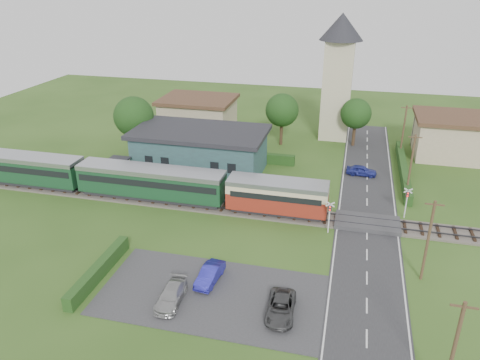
% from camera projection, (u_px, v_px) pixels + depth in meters
% --- Properties ---
extents(ground, '(120.00, 120.00, 0.00)m').
position_uv_depth(ground, '(262.00, 222.00, 46.00)').
color(ground, '#2D4C19').
extents(railway_track, '(76.00, 3.20, 0.49)m').
position_uv_depth(railway_track, '(266.00, 212.00, 47.73)').
color(railway_track, '#4C443D').
rests_on(railway_track, ground).
extents(road, '(6.00, 70.00, 0.05)m').
position_uv_depth(road, '(367.00, 235.00, 43.78)').
color(road, '#28282B').
rests_on(road, ground).
extents(car_park, '(17.00, 9.00, 0.08)m').
position_uv_depth(car_park, '(212.00, 294.00, 35.69)').
color(car_park, '#333335').
rests_on(car_park, ground).
extents(crossing_deck, '(6.20, 3.40, 0.45)m').
position_uv_depth(crossing_deck, '(367.00, 223.00, 45.47)').
color(crossing_deck, '#333335').
rests_on(crossing_deck, ground).
extents(platform, '(30.00, 3.00, 0.45)m').
position_uv_depth(platform, '(185.00, 188.00, 52.73)').
color(platform, gray).
rests_on(platform, ground).
extents(equipment_hut, '(2.30, 2.30, 2.55)m').
position_uv_depth(equipment_hut, '(119.00, 169.00, 53.88)').
color(equipment_hut, beige).
rests_on(equipment_hut, platform).
extents(station_building, '(16.00, 9.00, 5.30)m').
position_uv_depth(station_building, '(200.00, 150.00, 56.86)').
color(station_building, '#2F4749').
rests_on(station_building, ground).
extents(train, '(43.20, 2.90, 3.40)m').
position_uv_depth(train, '(124.00, 179.00, 50.36)').
color(train, '#232328').
rests_on(train, ground).
extents(church_tower, '(6.00, 6.00, 17.60)m').
position_uv_depth(church_tower, '(339.00, 68.00, 65.54)').
color(church_tower, beige).
rests_on(church_tower, ground).
extents(house_west, '(10.80, 8.80, 5.50)m').
position_uv_depth(house_west, '(198.00, 115.00, 70.34)').
color(house_west, tan).
rests_on(house_west, ground).
extents(house_east, '(8.80, 8.80, 5.50)m').
position_uv_depth(house_east, '(447.00, 136.00, 61.71)').
color(house_east, tan).
rests_on(house_east, ground).
extents(hedge_carpark, '(0.80, 9.00, 1.20)m').
position_uv_depth(hedge_carpark, '(99.00, 271.00, 37.56)').
color(hedge_carpark, '#193814').
rests_on(hedge_carpark, ground).
extents(hedge_roadside, '(0.80, 18.00, 1.20)m').
position_uv_depth(hedge_roadside, '(403.00, 169.00, 56.79)').
color(hedge_roadside, '#193814').
rests_on(hedge_roadside, ground).
extents(hedge_station, '(22.00, 0.80, 1.30)m').
position_uv_depth(hedge_station, '(212.00, 153.00, 61.69)').
color(hedge_station, '#193814').
rests_on(hedge_station, ground).
extents(tree_a, '(5.20, 5.20, 8.00)m').
position_uv_depth(tree_a, '(134.00, 117.00, 60.64)').
color(tree_a, '#332316').
rests_on(tree_a, ground).
extents(tree_b, '(4.60, 4.60, 7.34)m').
position_uv_depth(tree_b, '(282.00, 110.00, 64.78)').
color(tree_b, '#332316').
rests_on(tree_b, ground).
extents(tree_c, '(4.20, 4.20, 6.78)m').
position_uv_depth(tree_c, '(356.00, 114.00, 64.49)').
color(tree_c, '#332316').
rests_on(tree_c, ground).
extents(utility_pole_a, '(1.40, 0.22, 7.00)m').
position_uv_depth(utility_pole_a, '(453.00, 352.00, 25.43)').
color(utility_pole_a, '#473321').
rests_on(utility_pole_a, ground).
extents(utility_pole_b, '(1.40, 0.22, 7.00)m').
position_uv_depth(utility_pole_b, '(428.00, 240.00, 36.07)').
color(utility_pole_b, '#473321').
rests_on(utility_pole_b, ground).
extents(utility_pole_c, '(1.40, 0.22, 7.00)m').
position_uv_depth(utility_pole_c, '(411.00, 164.00, 50.25)').
color(utility_pole_c, '#473321').
rests_on(utility_pole_c, ground).
extents(utility_pole_d, '(1.40, 0.22, 7.00)m').
position_uv_depth(utility_pole_d, '(403.00, 131.00, 60.88)').
color(utility_pole_d, '#473321').
rests_on(utility_pole_d, ground).
extents(crossing_signal_near, '(0.84, 0.28, 3.28)m').
position_uv_depth(crossing_signal_near, '(330.00, 212.00, 43.35)').
color(crossing_signal_near, silver).
rests_on(crossing_signal_near, ground).
extents(crossing_signal_far, '(0.84, 0.28, 3.28)m').
position_uv_depth(crossing_signal_far, '(407.00, 199.00, 46.01)').
color(crossing_signal_far, silver).
rests_on(crossing_signal_far, ground).
extents(streetlamp_west, '(0.30, 0.30, 5.15)m').
position_uv_depth(streetlamp_west, '(141.00, 120.00, 67.35)').
color(streetlamp_west, '#3F3F47').
rests_on(streetlamp_west, ground).
extents(streetlamp_east, '(0.30, 0.30, 5.15)m').
position_uv_depth(streetlamp_east, '(414.00, 125.00, 65.15)').
color(streetlamp_east, '#3F3F47').
rests_on(streetlamp_east, ground).
extents(car_on_road, '(3.67, 1.66, 1.22)m').
position_uv_depth(car_on_road, '(361.00, 170.00, 56.35)').
color(car_on_road, navy).
rests_on(car_on_road, road).
extents(car_park_blue, '(1.66, 3.85, 1.23)m').
position_uv_depth(car_park_blue, '(210.00, 274.00, 36.91)').
color(car_park_blue, '#222199').
rests_on(car_park_blue, car_park).
extents(car_park_silver, '(1.83, 4.13, 1.18)m').
position_uv_depth(car_park_silver, '(171.00, 295.00, 34.56)').
color(car_park_silver, '#9A9A9A').
rests_on(car_park_silver, car_park).
extents(car_park_dark, '(2.18, 4.32, 1.17)m').
position_uv_depth(car_park_dark, '(281.00, 307.00, 33.32)').
color(car_park_dark, '#3B3B3C').
rests_on(car_park_dark, car_park).
extents(pedestrian_near, '(0.74, 0.62, 1.73)m').
position_uv_depth(pedestrian_near, '(232.00, 187.00, 50.39)').
color(pedestrian_near, gray).
rests_on(pedestrian_near, platform).
extents(pedestrian_far, '(0.68, 0.84, 1.61)m').
position_uv_depth(pedestrian_far, '(149.00, 177.00, 53.19)').
color(pedestrian_far, gray).
rests_on(pedestrian_far, platform).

